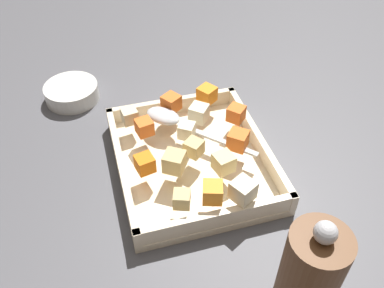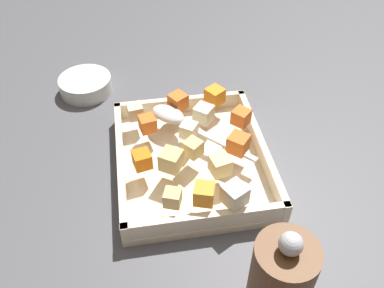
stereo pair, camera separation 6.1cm
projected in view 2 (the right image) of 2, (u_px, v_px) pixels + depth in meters
The scene contains 19 objects.
ground_plane at pixel (192, 167), 0.78m from camera, with size 4.00×4.00×0.00m, color #4C4C51.
baking_dish at pixel (192, 161), 0.77m from camera, with size 0.31×0.27×0.05m.
carrot_chunk_corner_sw at pixel (142, 160), 0.71m from camera, with size 0.03×0.03×0.03m, color orange.
carrot_chunk_corner_nw at pixel (148, 124), 0.77m from camera, with size 0.03×0.03×0.03m, color orange.
carrot_chunk_rim_edge at pixel (215, 96), 0.83m from camera, with size 0.03×0.03×0.03m, color orange.
carrot_chunk_center at pixel (202, 194), 0.65m from camera, with size 0.03×0.03×0.03m, color orange.
carrot_chunk_back_center at pixel (238, 143), 0.73m from camera, with size 0.03×0.03×0.03m, color orange.
carrot_chunk_mid_left at pixel (241, 117), 0.79m from camera, with size 0.03×0.03×0.03m, color orange.
carrot_chunk_far_right at pixel (178, 101), 0.82m from camera, with size 0.03×0.03×0.03m, color orange.
potato_chunk_under_handle at pixel (173, 198), 0.65m from camera, with size 0.03×0.03×0.03m, color tan.
potato_chunk_front_center at pixel (194, 148), 0.73m from camera, with size 0.03×0.03×0.03m, color tan.
potato_chunk_corner_se at pixel (171, 160), 0.70m from camera, with size 0.03×0.03×0.03m, color tan.
potato_chunk_near_right at pixel (187, 130), 0.76m from camera, with size 0.03×0.03×0.03m, color beige.
potato_chunk_corner_ne at pixel (220, 165), 0.70m from camera, with size 0.03×0.03×0.03m, color #E0CC89.
potato_chunk_near_spoon at pixel (135, 111), 0.80m from camera, with size 0.03×0.03×0.03m, color beige.
potato_chunk_heap_top at pixel (204, 114), 0.79m from camera, with size 0.03×0.03×0.03m, color beige.
potato_chunk_far_left at pixel (235, 195), 0.65m from camera, with size 0.03×0.03×0.03m, color beige.
serving_spoon at pixel (174, 117), 0.80m from camera, with size 0.19×0.18×0.02m.
small_prep_bowl at pixel (86, 85), 0.94m from camera, with size 0.12×0.12×0.04m, color silver.
Camera 2 is at (-0.53, 0.09, 0.57)m, focal length 39.08 mm.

